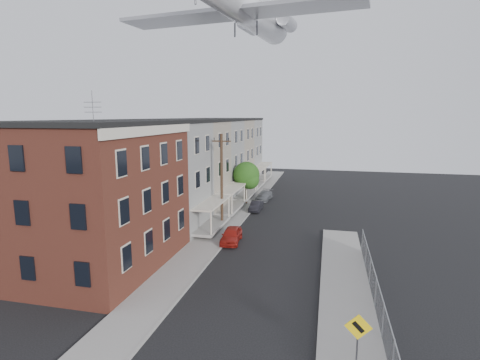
# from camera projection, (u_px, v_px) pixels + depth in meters

# --- Properties ---
(ground) EXTENTS (120.00, 120.00, 0.00)m
(ground) POSITION_uv_depth(u_px,v_px,m) (231.00, 344.00, 17.67)
(ground) COLOR black
(ground) RESTS_ON ground
(sidewalk_left) EXTENTS (3.00, 62.00, 0.12)m
(sidewalk_left) POSITION_uv_depth(u_px,v_px,m) (238.00, 211.00, 41.93)
(sidewalk_left) COLOR gray
(sidewalk_left) RESTS_ON ground
(sidewalk_right) EXTENTS (3.00, 26.00, 0.12)m
(sidewalk_right) POSITION_uv_depth(u_px,v_px,m) (346.00, 296.00, 22.17)
(sidewalk_right) COLOR gray
(sidewalk_right) RESTS_ON ground
(curb_left) EXTENTS (0.15, 62.00, 0.14)m
(curb_left) POSITION_uv_depth(u_px,v_px,m) (250.00, 212.00, 41.60)
(curb_left) COLOR gray
(curb_left) RESTS_ON ground
(curb_right) EXTENTS (0.15, 26.00, 0.14)m
(curb_right) POSITION_uv_depth(u_px,v_px,m) (321.00, 294.00, 22.49)
(curb_right) COLOR gray
(curb_right) RESTS_ON ground
(corner_building) EXTENTS (10.31, 12.30, 12.15)m
(corner_building) POSITION_uv_depth(u_px,v_px,m) (91.00, 195.00, 26.25)
(corner_building) COLOR #3A1812
(corner_building) RESTS_ON ground
(row_house_a) EXTENTS (11.98, 7.00, 10.30)m
(row_house_a) POSITION_uv_depth(u_px,v_px,m) (153.00, 175.00, 35.35)
(row_house_a) COLOR slate
(row_house_a) RESTS_ON ground
(row_house_b) EXTENTS (11.98, 7.00, 10.30)m
(row_house_b) POSITION_uv_depth(u_px,v_px,m) (181.00, 165.00, 42.07)
(row_house_b) COLOR #6F6458
(row_house_b) RESTS_ON ground
(row_house_c) EXTENTS (11.98, 7.00, 10.30)m
(row_house_c) POSITION_uv_depth(u_px,v_px,m) (201.00, 159.00, 48.78)
(row_house_c) COLOR slate
(row_house_c) RESTS_ON ground
(row_house_d) EXTENTS (11.98, 7.00, 10.30)m
(row_house_d) POSITION_uv_depth(u_px,v_px,m) (217.00, 153.00, 55.49)
(row_house_d) COLOR #6F6458
(row_house_d) RESTS_ON ground
(row_house_e) EXTENTS (11.98, 7.00, 10.30)m
(row_house_e) POSITION_uv_depth(u_px,v_px,m) (229.00, 149.00, 62.20)
(row_house_e) COLOR slate
(row_house_e) RESTS_ON ground
(chainlink_fence) EXTENTS (0.06, 18.06, 1.90)m
(chainlink_fence) POSITION_uv_depth(u_px,v_px,m) (376.00, 292.00, 20.71)
(chainlink_fence) COLOR gray
(chainlink_fence) RESTS_ON ground
(warning_sign) EXTENTS (1.10, 0.11, 2.80)m
(warning_sign) POSITION_uv_depth(u_px,v_px,m) (358.00, 335.00, 15.10)
(warning_sign) COLOR #515156
(warning_sign) RESTS_ON ground
(utility_pole) EXTENTS (1.80, 0.26, 9.00)m
(utility_pole) POSITION_uv_depth(u_px,v_px,m) (222.00, 180.00, 35.42)
(utility_pole) COLOR black
(utility_pole) RESTS_ON ground
(street_tree) EXTENTS (3.22, 3.20, 5.20)m
(street_tree) POSITION_uv_depth(u_px,v_px,m) (247.00, 176.00, 45.07)
(street_tree) COLOR black
(street_tree) RESTS_ON ground
(car_near) EXTENTS (1.78, 3.85, 1.28)m
(car_near) POSITION_uv_depth(u_px,v_px,m) (231.00, 235.00, 31.72)
(car_near) COLOR #A11C14
(car_near) RESTS_ON ground
(car_mid) EXTENTS (1.16, 3.33, 1.10)m
(car_mid) POSITION_uv_depth(u_px,v_px,m) (256.00, 206.00, 42.38)
(car_mid) COLOR black
(car_mid) RESTS_ON ground
(car_far) EXTENTS (1.99, 4.07, 1.14)m
(car_far) POSITION_uv_depth(u_px,v_px,m) (264.00, 196.00, 47.73)
(car_far) COLOR slate
(car_far) RESTS_ON ground
(airplane) EXTENTS (22.25, 25.41, 7.31)m
(airplane) POSITION_uv_depth(u_px,v_px,m) (245.00, 8.00, 34.19)
(airplane) COLOR white
(airplane) RESTS_ON ground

